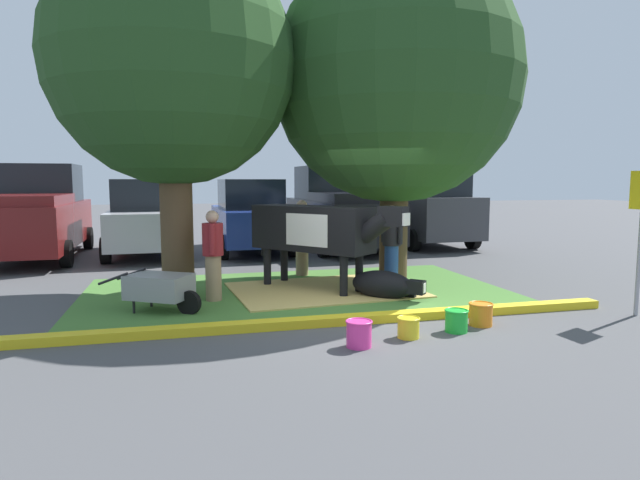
{
  "coord_description": "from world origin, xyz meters",
  "views": [
    {
      "loc": [
        -2.48,
        -7.53,
        1.99
      ],
      "look_at": [
        -0.04,
        1.93,
        0.9
      ],
      "focal_mm": 30.11,
      "sensor_mm": 36.0,
      "label": 1
    }
  ],
  "objects_px": {
    "hatchback_white": "(146,218)",
    "wheelbarrow": "(161,287)",
    "person_handler": "(213,253)",
    "bucket_yellow": "(408,327)",
    "bucket_orange": "(481,314)",
    "person_visitor_near": "(392,244)",
    "bucket_green": "(456,320)",
    "shade_tree_right": "(396,79)",
    "suv_dark_grey": "(420,204)",
    "person_visitor_far": "(302,235)",
    "shade_tree_left": "(172,63)",
    "pickup_truck_maroon": "(35,215)",
    "calf_lying": "(384,285)",
    "bucket_pink": "(359,333)",
    "pickup_truck_black": "(338,210)",
    "cow_holstein": "(317,229)",
    "sedan_blue": "(250,216)"
  },
  "relations": [
    {
      "from": "person_visitor_far",
      "to": "sedan_blue",
      "type": "height_order",
      "value": "sedan_blue"
    },
    {
      "from": "bucket_yellow",
      "to": "pickup_truck_black",
      "type": "xyz_separation_m",
      "value": [
        1.74,
        9.06,
        0.97
      ]
    },
    {
      "from": "person_visitor_far",
      "to": "wheelbarrow",
      "type": "height_order",
      "value": "person_visitor_far"
    },
    {
      "from": "hatchback_white",
      "to": "person_visitor_near",
      "type": "bearing_deg",
      "value": -50.62
    },
    {
      "from": "sedan_blue",
      "to": "suv_dark_grey",
      "type": "xyz_separation_m",
      "value": [
        5.33,
        0.32,
        0.29
      ]
    },
    {
      "from": "suv_dark_grey",
      "to": "sedan_blue",
      "type": "bearing_deg",
      "value": -176.52
    },
    {
      "from": "bucket_green",
      "to": "pickup_truck_black",
      "type": "bearing_deg",
      "value": 83.55
    },
    {
      "from": "bucket_orange",
      "to": "pickup_truck_black",
      "type": "relative_size",
      "value": 0.06
    },
    {
      "from": "bucket_green",
      "to": "suv_dark_grey",
      "type": "bearing_deg",
      "value": 67.8
    },
    {
      "from": "calf_lying",
      "to": "bucket_yellow",
      "type": "relative_size",
      "value": 3.88
    },
    {
      "from": "calf_lying",
      "to": "person_visitor_far",
      "type": "bearing_deg",
      "value": 109.15
    },
    {
      "from": "calf_lying",
      "to": "sedan_blue",
      "type": "bearing_deg",
      "value": 101.86
    },
    {
      "from": "cow_holstein",
      "to": "person_handler",
      "type": "xyz_separation_m",
      "value": [
        -1.86,
        -0.43,
        -0.32
      ]
    },
    {
      "from": "shade_tree_right",
      "to": "bucket_yellow",
      "type": "distance_m",
      "value": 5.38
    },
    {
      "from": "wheelbarrow",
      "to": "bucket_orange",
      "type": "bearing_deg",
      "value": -23.42
    },
    {
      "from": "shade_tree_right",
      "to": "pickup_truck_maroon",
      "type": "relative_size",
      "value": 1.15
    },
    {
      "from": "wheelbarrow",
      "to": "hatchback_white",
      "type": "height_order",
      "value": "hatchback_white"
    },
    {
      "from": "bucket_orange",
      "to": "shade_tree_left",
      "type": "bearing_deg",
      "value": 142.81
    },
    {
      "from": "sedan_blue",
      "to": "bucket_pink",
      "type": "bearing_deg",
      "value": -89.0
    },
    {
      "from": "shade_tree_right",
      "to": "bucket_green",
      "type": "xyz_separation_m",
      "value": [
        -0.55,
        -3.54,
        -3.74
      ]
    },
    {
      "from": "wheelbarrow",
      "to": "bucket_orange",
      "type": "height_order",
      "value": "wheelbarrow"
    },
    {
      "from": "sedan_blue",
      "to": "pickup_truck_black",
      "type": "xyz_separation_m",
      "value": [
        2.62,
        0.17,
        0.13
      ]
    },
    {
      "from": "shade_tree_left",
      "to": "suv_dark_grey",
      "type": "xyz_separation_m",
      "value": [
        7.28,
        5.87,
        -2.66
      ]
    },
    {
      "from": "calf_lying",
      "to": "sedan_blue",
      "type": "distance_m",
      "value": 6.89
    },
    {
      "from": "person_handler",
      "to": "bucket_green",
      "type": "bearing_deg",
      "value": -41.32
    },
    {
      "from": "sedan_blue",
      "to": "pickup_truck_black",
      "type": "bearing_deg",
      "value": 3.6
    },
    {
      "from": "bucket_green",
      "to": "hatchback_white",
      "type": "distance_m",
      "value": 9.88
    },
    {
      "from": "bucket_orange",
      "to": "person_visitor_near",
      "type": "bearing_deg",
      "value": 93.19
    },
    {
      "from": "bucket_green",
      "to": "suv_dark_grey",
      "type": "xyz_separation_m",
      "value": [
        3.72,
        9.13,
        1.11
      ]
    },
    {
      "from": "pickup_truck_maroon",
      "to": "bucket_orange",
      "type": "bearing_deg",
      "value": -48.74
    },
    {
      "from": "hatchback_white",
      "to": "wheelbarrow",
      "type": "bearing_deg",
      "value": -85.01
    },
    {
      "from": "person_visitor_far",
      "to": "bucket_pink",
      "type": "distance_m",
      "value": 4.93
    },
    {
      "from": "shade_tree_left",
      "to": "suv_dark_grey",
      "type": "height_order",
      "value": "shade_tree_left"
    },
    {
      "from": "person_handler",
      "to": "bucket_yellow",
      "type": "distance_m",
      "value": 3.6
    },
    {
      "from": "cow_holstein",
      "to": "calf_lying",
      "type": "xyz_separation_m",
      "value": [
        0.93,
        -0.96,
        -0.88
      ]
    },
    {
      "from": "shade_tree_left",
      "to": "pickup_truck_black",
      "type": "bearing_deg",
      "value": 51.36
    },
    {
      "from": "wheelbarrow",
      "to": "bucket_green",
      "type": "xyz_separation_m",
      "value": [
        3.8,
        -2.05,
        -0.23
      ]
    },
    {
      "from": "shade_tree_right",
      "to": "suv_dark_grey",
      "type": "distance_m",
      "value": 6.95
    },
    {
      "from": "shade_tree_left",
      "to": "pickup_truck_black",
      "type": "height_order",
      "value": "shade_tree_left"
    },
    {
      "from": "person_visitor_far",
      "to": "person_visitor_near",
      "type": "bearing_deg",
      "value": -47.55
    },
    {
      "from": "person_visitor_near",
      "to": "pickup_truck_maroon",
      "type": "xyz_separation_m",
      "value": [
        -7.41,
        5.76,
        0.3
      ]
    },
    {
      "from": "bucket_orange",
      "to": "sedan_blue",
      "type": "xyz_separation_m",
      "value": [
        -2.09,
        8.6,
        0.82
      ]
    },
    {
      "from": "person_handler",
      "to": "sedan_blue",
      "type": "relative_size",
      "value": 0.34
    },
    {
      "from": "shade_tree_right",
      "to": "hatchback_white",
      "type": "xyz_separation_m",
      "value": [
        -4.94,
        5.27,
        -2.92
      ]
    },
    {
      "from": "suv_dark_grey",
      "to": "cow_holstein",
      "type": "bearing_deg",
      "value": -128.64
    },
    {
      "from": "bucket_green",
      "to": "shade_tree_right",
      "type": "bearing_deg",
      "value": 81.22
    },
    {
      "from": "shade_tree_right",
      "to": "hatchback_white",
      "type": "relative_size",
      "value": 1.41
    },
    {
      "from": "bucket_pink",
      "to": "sedan_blue",
      "type": "distance_m",
      "value": 9.13
    },
    {
      "from": "shade_tree_right",
      "to": "wheelbarrow",
      "type": "bearing_deg",
      "value": -161.16
    },
    {
      "from": "cow_holstein",
      "to": "bucket_orange",
      "type": "height_order",
      "value": "cow_holstein"
    }
  ]
}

